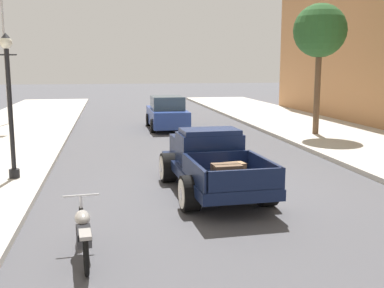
{
  "coord_description": "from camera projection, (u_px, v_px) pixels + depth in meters",
  "views": [
    {
      "loc": [
        -2.74,
        -11.57,
        3.18
      ],
      "look_at": [
        -0.47,
        1.11,
        1.0
      ],
      "focal_mm": 43.85,
      "sensor_mm": 36.0,
      "label": 1
    }
  ],
  "objects": [
    {
      "name": "flagpole",
      "position": [
        7.0,
        13.0,
        23.66
      ],
      "size": [
        1.74,
        0.16,
        9.16
      ],
      "color": "#B2B2B7",
      "rests_on": "sidewalk_left"
    },
    {
      "name": "car_background_blue",
      "position": [
        167.0,
        114.0,
        23.47
      ],
      "size": [
        1.87,
        4.3,
        1.65
      ],
      "color": "#284293",
      "rests_on": "ground"
    },
    {
      "name": "street_tree_second",
      "position": [
        320.0,
        32.0,
        20.12
      ],
      "size": [
        2.29,
        2.29,
        5.64
      ],
      "color": "brown",
      "rests_on": "sidewalk_right"
    },
    {
      "name": "hotrod_truck_navy",
      "position": [
        210.0,
        161.0,
        11.93
      ],
      "size": [
        2.35,
        5.0,
        1.58
      ],
      "color": "#0F1938",
      "rests_on": "ground"
    },
    {
      "name": "ground_plane",
      "position": [
        217.0,
        188.0,
        12.23
      ],
      "size": [
        140.0,
        140.0,
        0.0
      ],
      "primitive_type": "plane",
      "color": "#47474C"
    },
    {
      "name": "motorcycle_parked",
      "position": [
        83.0,
        232.0,
        7.78
      ],
      "size": [
        0.62,
        2.12,
        0.93
      ],
      "color": "black",
      "rests_on": "ground"
    },
    {
      "name": "street_lamp_near",
      "position": [
        9.0,
        95.0,
        12.36
      ],
      "size": [
        0.5,
        0.32,
        3.85
      ],
      "color": "black",
      "rests_on": "sidewalk_left"
    }
  ]
}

